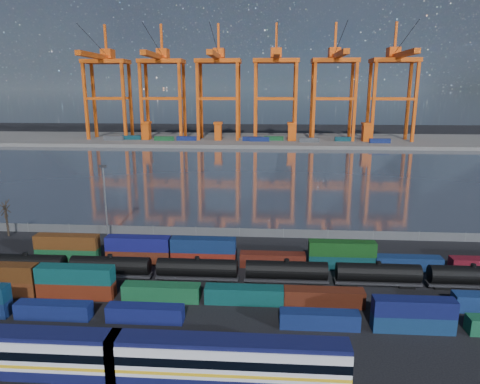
# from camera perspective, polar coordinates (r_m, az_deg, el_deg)

# --- Properties ---
(ground) EXTENTS (700.00, 700.00, 0.00)m
(ground) POSITION_cam_1_polar(r_m,az_deg,el_deg) (72.50, -1.64, -13.35)
(ground) COLOR black
(ground) RESTS_ON ground
(harbor_water) EXTENTS (700.00, 700.00, 0.00)m
(harbor_water) POSITION_cam_1_polar(r_m,az_deg,el_deg) (172.61, 1.68, 2.60)
(harbor_water) COLOR #2D3441
(harbor_water) RESTS_ON ground
(far_quay) EXTENTS (700.00, 70.00, 2.00)m
(far_quay) POSITION_cam_1_polar(r_m,az_deg,el_deg) (276.25, 2.53, 6.94)
(far_quay) COLOR #514F4C
(far_quay) RESTS_ON ground
(distant_mountains) EXTENTS (2470.00, 1100.00, 520.00)m
(distant_mountains) POSITION_cam_1_polar(r_m,az_deg,el_deg) (1675.83, 6.14, 19.91)
(distant_mountains) COLOR #1E2630
(distant_mountains) RESTS_ON ground
(passenger_train) EXTENTS (79.24, 3.36, 5.77)m
(passenger_train) POSITION_cam_1_polar(r_m,az_deg,el_deg) (59.84, -28.78, -18.27)
(passenger_train) COLOR silver
(passenger_train) RESTS_ON ground
(container_row_south) EXTENTS (138.37, 2.27, 4.84)m
(container_row_south) POSITION_cam_1_polar(r_m,az_deg,el_deg) (66.77, -16.23, -14.73)
(container_row_south) COLOR #3F4144
(container_row_south) RESTS_ON ground
(container_row_mid) EXTENTS (142.31, 2.51, 5.35)m
(container_row_mid) POSITION_cam_1_polar(r_m,az_deg,el_deg) (69.81, -6.51, -12.92)
(container_row_mid) COLOR #3A3D3F
(container_row_mid) RESTS_ON ground
(container_row_north) EXTENTS (141.47, 2.51, 5.34)m
(container_row_north) POSITION_cam_1_polar(r_m,az_deg,el_deg) (81.86, 2.15, -8.34)
(container_row_north) COLOR navy
(container_row_north) RESTS_ON ground
(tanker_string) EXTENTS (123.00, 3.11, 4.46)m
(tanker_string) POSITION_cam_1_polar(r_m,az_deg,el_deg) (77.86, -11.43, -9.85)
(tanker_string) COLOR black
(tanker_string) RESTS_ON ground
(waterfront_fence) EXTENTS (160.12, 0.12, 2.20)m
(waterfront_fence) POSITION_cam_1_polar(r_m,az_deg,el_deg) (97.87, -0.08, -5.40)
(waterfront_fence) COLOR #595B5E
(waterfront_fence) RESTS_ON ground
(bare_tree) EXTENTS (2.21, 2.30, 8.61)m
(bare_tree) POSITION_cam_1_polar(r_m,az_deg,el_deg) (110.68, -28.69, -3.07)
(bare_tree) COLOR black
(bare_tree) RESTS_ON ground
(yard_light_mast) EXTENTS (1.60, 0.40, 16.60)m
(yard_light_mast) POSITION_cam_1_polar(r_m,az_deg,el_deg) (100.18, -17.55, -0.66)
(yard_light_mast) COLOR slate
(yard_light_mast) RESTS_ON ground
(gantry_cranes) EXTENTS (202.41, 52.64, 71.28)m
(gantry_cranes) POSITION_cam_1_polar(r_m,az_deg,el_deg) (268.03, 0.92, 15.89)
(gantry_cranes) COLOR #DF500F
(gantry_cranes) RESTS_ON ground
(quay_containers) EXTENTS (172.58, 10.99, 2.60)m
(quay_containers) POSITION_cam_1_polar(r_m,az_deg,el_deg) (262.05, 0.03, 7.10)
(quay_containers) COLOR navy
(quay_containers) RESTS_ON far_quay
(straddle_carriers) EXTENTS (140.00, 7.00, 11.10)m
(straddle_carriers) POSITION_cam_1_polar(r_m,az_deg,el_deg) (265.67, 1.95, 8.16)
(straddle_carriers) COLOR #DF500F
(straddle_carriers) RESTS_ON far_quay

